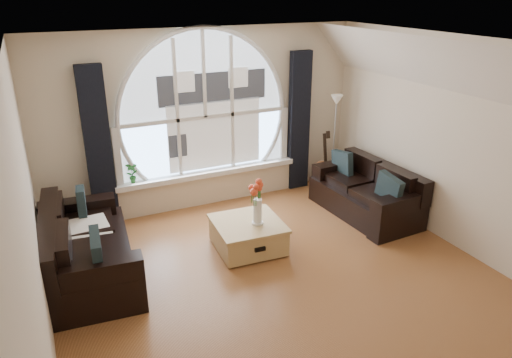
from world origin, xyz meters
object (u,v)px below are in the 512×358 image
coffee_chest (248,234)px  vase_flowers (258,196)px  guitar (323,160)px  floor_lamp (334,142)px  potted_plant (132,173)px  sofa_right (366,189)px  sofa_left (87,247)px

coffee_chest → vase_flowers: vase_flowers is taller
guitar → coffee_chest: bearing=-140.2°
floor_lamp → potted_plant: 3.32m
sofa_right → guitar: 1.09m
potted_plant → vase_flowers: bearing=-53.4°
floor_lamp → potted_plant: floor_lamp is taller
guitar → sofa_right: bearing=-79.2°
sofa_left → guitar: (3.93, 1.06, 0.13)m
vase_flowers → guitar: size_ratio=0.66×
sofa_right → vase_flowers: vase_flowers is taller
guitar → potted_plant: bearing=-178.8°
floor_lamp → guitar: bearing=-173.9°
vase_flowers → sofa_right: bearing=8.4°
vase_flowers → potted_plant: bearing=126.6°
vase_flowers → potted_plant: vase_flowers is taller
vase_flowers → guitar: vase_flowers is taller
sofa_right → guitar: (-0.07, 1.08, 0.13)m
coffee_chest → vase_flowers: bearing=-42.0°
sofa_left → potted_plant: 1.63m
sofa_right → coffee_chest: bearing=-177.6°
floor_lamp → potted_plant: (-3.31, 0.28, -0.09)m
coffee_chest → vase_flowers: size_ratio=1.24×
guitar → floor_lamp: bearing=12.9°
coffee_chest → sofa_left: bearing=177.6°
sofa_left → guitar: bearing=20.3°
sofa_left → guitar: 4.07m
sofa_right → guitar: size_ratio=1.62×
sofa_left → coffee_chest: (1.98, -0.21, -0.19)m
floor_lamp → guitar: size_ratio=1.51×
vase_flowers → floor_lamp: 2.49m
coffee_chest → guitar: guitar is taller
sofa_right → floor_lamp: bearing=79.8°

